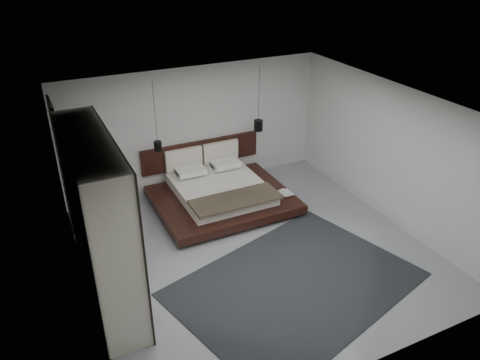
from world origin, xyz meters
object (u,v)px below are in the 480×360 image
bed (220,191)px  wardrobe (100,222)px  lattice_screen (62,167)px  pendant_right (258,125)px  rug (295,284)px  pendant_left (158,146)px

bed → wardrobe: 3.55m
lattice_screen → pendant_right: pendant_right is taller
rug → lattice_screen: bearing=130.8°
pendant_right → wardrobe: 4.61m
pendant_left → wardrobe: bearing=-124.7°
pendant_left → wardrobe: 2.87m
lattice_screen → wardrobe: wardrobe is taller
rug → pendant_right: bearing=72.4°
pendant_right → wardrobe: (-3.96, -2.35, -0.10)m
lattice_screen → pendant_left: pendant_left is taller
bed → wardrobe: size_ratio=1.01×
bed → pendant_right: 1.72m
pendant_right → rug: pendant_right is taller
pendant_left → pendant_right: same height
wardrobe → rug: (2.86, -1.15, -1.37)m
lattice_screen → wardrobe: 2.46m
bed → pendant_left: pendant_left is taller
pendant_right → pendant_left: bearing=-180.0°
lattice_screen → bed: lattice_screen is taller
lattice_screen → bed: (3.05, -0.54, -1.01)m
bed → pendant_right: size_ratio=1.96×
lattice_screen → pendant_right: (4.22, -0.09, 0.18)m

